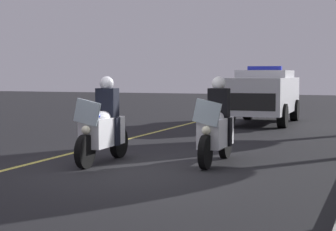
# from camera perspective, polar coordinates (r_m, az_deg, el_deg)

# --- Properties ---
(ground_plane) EXTENTS (80.00, 80.00, 0.00)m
(ground_plane) POSITION_cam_1_polar(r_m,az_deg,el_deg) (10.31, -3.44, -5.65)
(ground_plane) COLOR black
(lane_stripe_center) EXTENTS (48.00, 0.12, 0.01)m
(lane_stripe_center) POSITION_cam_1_polar(r_m,az_deg,el_deg) (11.42, -13.91, -4.78)
(lane_stripe_center) COLOR #E0D14C
(lane_stripe_center) RESTS_ON ground
(police_motorcycle_lead_left) EXTENTS (2.14, 0.57, 1.72)m
(police_motorcycle_lead_left) POSITION_cam_1_polar(r_m,az_deg,el_deg) (11.27, -6.56, -1.24)
(police_motorcycle_lead_left) COLOR black
(police_motorcycle_lead_left) RESTS_ON ground
(police_motorcycle_lead_right) EXTENTS (2.14, 0.57, 1.72)m
(police_motorcycle_lead_right) POSITION_cam_1_polar(r_m,az_deg,el_deg) (11.17, 4.89, -1.28)
(police_motorcycle_lead_right) COLOR black
(police_motorcycle_lead_right) RESTS_ON ground
(police_suv) EXTENTS (4.94, 2.16, 2.05)m
(police_suv) POSITION_cam_1_polar(r_m,az_deg,el_deg) (20.54, 9.67, 2.19)
(police_suv) COLOR silver
(police_suv) RESTS_ON ground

